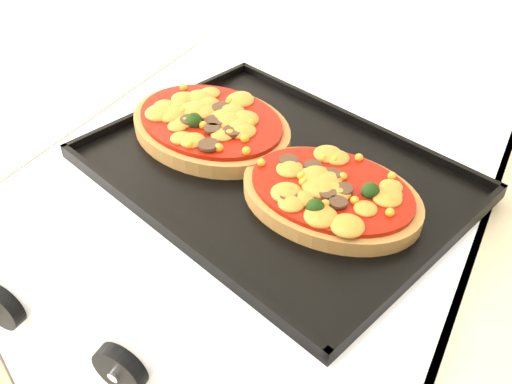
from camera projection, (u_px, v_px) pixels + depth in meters
The scene contains 7 objects.
stove at pixel (262, 355), 1.09m from camera, with size 0.60×0.60×0.91m, color silver.
control_panel at pixel (132, 354), 0.62m from camera, with size 0.60×0.02×0.09m, color silver.
knob_left at pixel (2, 307), 0.67m from camera, with size 0.06×0.06×0.02m, color black.
knob_center at pixel (120, 369), 0.61m from camera, with size 0.06×0.06×0.02m, color black.
baking_tray at pixel (274, 170), 0.77m from camera, with size 0.49×0.36×0.02m, color black.
pizza_left at pixel (210, 124), 0.83m from camera, with size 0.25×0.19×0.04m, color olive, non-canonical shape.
pizza_right at pixel (331, 192), 0.71m from camera, with size 0.23×0.17×0.03m, color olive, non-canonical shape.
Camera 1 is at (0.30, 1.13, 1.39)m, focal length 40.00 mm.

